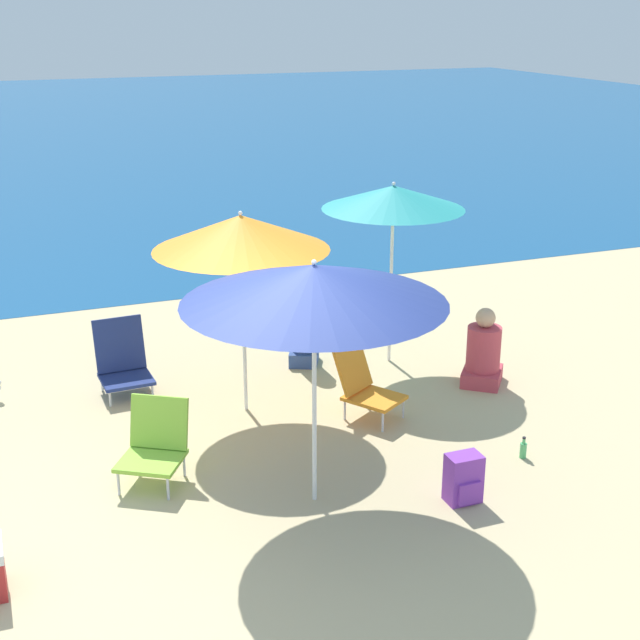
# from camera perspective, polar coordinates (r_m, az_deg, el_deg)

# --- Properties ---
(ground_plane) EXTENTS (60.00, 60.00, 0.00)m
(ground_plane) POSITION_cam_1_polar(r_m,az_deg,el_deg) (7.24, -5.11, -12.46)
(ground_plane) COLOR #C6B284
(sea_water) EXTENTS (60.00, 40.00, 0.01)m
(sea_water) POSITION_cam_1_polar(r_m,az_deg,el_deg) (31.83, -18.36, 11.68)
(sea_water) COLOR navy
(sea_water) RESTS_ON ground
(beach_umbrella_navy) EXTENTS (2.05, 2.05, 2.04)m
(beach_umbrella_navy) POSITION_cam_1_polar(r_m,az_deg,el_deg) (6.69, -0.38, 2.31)
(beach_umbrella_navy) COLOR white
(beach_umbrella_navy) RESTS_ON ground
(beach_umbrella_orange) EXTENTS (1.68, 1.68, 2.02)m
(beach_umbrella_orange) POSITION_cam_1_polar(r_m,az_deg,el_deg) (8.39, -5.09, 5.58)
(beach_umbrella_orange) COLOR white
(beach_umbrella_orange) RESTS_ON ground
(beach_umbrella_teal) EXTENTS (1.55, 1.55, 2.05)m
(beach_umbrella_teal) POSITION_cam_1_polar(r_m,az_deg,el_deg) (9.64, 4.72, 7.81)
(beach_umbrella_teal) COLOR white
(beach_umbrella_teal) RESTS_ON ground
(beach_chair_lime) EXTENTS (0.71, 0.73, 0.70)m
(beach_chair_lime) POSITION_cam_1_polar(r_m,az_deg,el_deg) (7.71, -10.52, -7.71)
(beach_chair_lime) COLOR silver
(beach_chair_lime) RESTS_ON ground
(beach_chair_navy) EXTENTS (0.54, 0.59, 0.76)m
(beach_chair_navy) POSITION_cam_1_polar(r_m,az_deg,el_deg) (9.48, -12.52, -2.56)
(beach_chair_navy) COLOR silver
(beach_chair_navy) RESTS_ON ground
(beach_chair_orange) EXTENTS (0.70, 0.75, 0.71)m
(beach_chair_orange) POSITION_cam_1_polar(r_m,az_deg,el_deg) (8.71, 2.84, -4.11)
(beach_chair_orange) COLOR silver
(beach_chair_orange) RESTS_ON ground
(person_seated_near) EXTENTS (0.60, 0.61, 0.85)m
(person_seated_near) POSITION_cam_1_polar(r_m,az_deg,el_deg) (9.60, 10.41, -2.15)
(person_seated_near) COLOR #BF3F4C
(person_seated_near) RESTS_ON ground
(person_seated_far) EXTENTS (0.44, 0.47, 0.95)m
(person_seated_far) POSITION_cam_1_polar(r_m,az_deg,el_deg) (9.94, -1.04, -0.62)
(person_seated_far) COLOR #334C8C
(person_seated_far) RESTS_ON ground
(backpack_purple) EXTENTS (0.28, 0.22, 0.41)m
(backpack_purple) POSITION_cam_1_polar(r_m,az_deg,el_deg) (7.42, 9.18, -10.01)
(backpack_purple) COLOR purple
(backpack_purple) RESTS_ON ground
(water_bottle) EXTENTS (0.06, 0.06, 0.20)m
(water_bottle) POSITION_cam_1_polar(r_m,az_deg,el_deg) (8.24, 12.88, -8.09)
(water_bottle) COLOR #4CB266
(water_bottle) RESTS_ON ground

